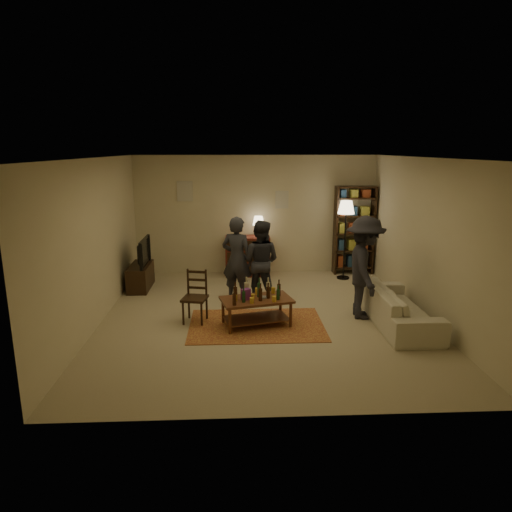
{
  "coord_description": "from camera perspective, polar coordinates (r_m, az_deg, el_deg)",
  "views": [
    {
      "loc": [
        -0.49,
        -7.4,
        2.86
      ],
      "look_at": [
        -0.13,
        0.1,
        1.07
      ],
      "focal_mm": 32.0,
      "sensor_mm": 36.0,
      "label": 1
    }
  ],
  "objects": [
    {
      "name": "floor",
      "position": [
        7.95,
        0.99,
        -7.67
      ],
      "size": [
        6.0,
        6.0,
        0.0
      ],
      "primitive_type": "plane",
      "color": "#C6B793",
      "rests_on": "ground"
    },
    {
      "name": "rug",
      "position": [
        7.61,
        0.05,
        -8.6
      ],
      "size": [
        2.2,
        1.5,
        0.01
      ],
      "primitive_type": "cube",
      "color": "maroon",
      "rests_on": "ground"
    },
    {
      "name": "tv_stand",
      "position": [
        9.73,
        -14.24,
        -1.76
      ],
      "size": [
        0.4,
        1.0,
        1.06
      ],
      "color": "black",
      "rests_on": "ground"
    },
    {
      "name": "coffee_table",
      "position": [
        7.47,
        0.01,
        -5.75
      ],
      "size": [
        1.24,
        0.87,
        0.8
      ],
      "rotation": [
        0.0,
        0.0,
        0.24
      ],
      "color": "brown",
      "rests_on": "ground"
    },
    {
      "name": "sofa",
      "position": [
        7.93,
        17.37,
        -6.04
      ],
      "size": [
        0.81,
        2.08,
        0.61
      ],
      "primitive_type": "imported",
      "rotation": [
        0.0,
        0.0,
        1.57
      ],
      "color": "beige",
      "rests_on": "ground"
    },
    {
      "name": "bookshelf",
      "position": [
        10.7,
        12.13,
        3.28
      ],
      "size": [
        0.9,
        0.34,
        2.02
      ],
      "color": "black",
      "rests_on": "ground"
    },
    {
      "name": "person_left",
      "position": [
        8.54,
        -2.39,
        -0.45
      ],
      "size": [
        0.7,
        0.59,
        1.63
      ],
      "primitive_type": "imported",
      "rotation": [
        0.0,
        0.0,
        2.75
      ],
      "color": "#292931",
      "rests_on": "ground"
    },
    {
      "name": "floor_lamp",
      "position": [
        10.13,
        11.18,
        5.32
      ],
      "size": [
        0.36,
        0.36,
        1.74
      ],
      "color": "black",
      "rests_on": "ground"
    },
    {
      "name": "person_right",
      "position": [
        8.57,
        0.53,
        -0.65
      ],
      "size": [
        0.92,
        0.82,
        1.56
      ],
      "primitive_type": "imported",
      "rotation": [
        0.0,
        0.0,
        2.77
      ],
      "color": "#282830",
      "rests_on": "ground"
    },
    {
      "name": "dresser",
      "position": [
        10.4,
        -1.03,
        0.15
      ],
      "size": [
        1.0,
        0.5,
        1.36
      ],
      "color": "maroon",
      "rests_on": "ground"
    },
    {
      "name": "dining_chair",
      "position": [
        7.71,
        -7.56,
        -4.8
      ],
      "size": [
        0.46,
        0.46,
        0.9
      ],
      "rotation": [
        0.0,
        0.0,
        -0.21
      ],
      "color": "black",
      "rests_on": "ground"
    },
    {
      "name": "room_shell",
      "position": [
        10.44,
        -3.63,
        7.62
      ],
      "size": [
        6.0,
        6.0,
        6.0
      ],
      "color": "beige",
      "rests_on": "ground"
    },
    {
      "name": "person_by_sofa",
      "position": [
        7.92,
        13.41,
        -1.44
      ],
      "size": [
        0.76,
        1.2,
        1.76
      ],
      "primitive_type": "imported",
      "rotation": [
        0.0,
        0.0,
        1.47
      ],
      "color": "#232229",
      "rests_on": "ground"
    }
  ]
}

